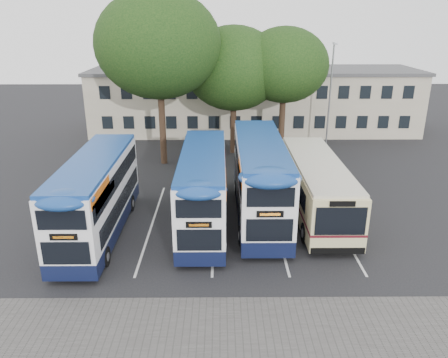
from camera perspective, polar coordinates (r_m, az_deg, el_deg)
ground at (r=20.82m, az=9.06°, el=-11.82°), size 120.00×120.00×0.00m
paving_strip at (r=16.60m, az=4.62°, el=-21.23°), size 40.00×6.00×0.01m
bay_lines at (r=24.91m, az=-1.33°, el=-5.82°), size 14.12×11.00×0.01m
depot_building at (r=45.15m, az=3.89°, el=10.34°), size 32.40×8.40×6.20m
lamp_post at (r=38.92m, az=13.73°, el=11.08°), size 0.25×1.05×9.06m
tree_left at (r=33.72m, az=-8.57°, el=16.94°), size 9.26×9.26×13.04m
tree_mid at (r=36.48m, az=1.27°, el=14.23°), size 7.97×7.97×10.49m
tree_right at (r=36.33m, az=7.90°, el=14.51°), size 7.03×7.03×10.40m
bus_dd_left at (r=23.88m, az=-16.28°, el=-1.77°), size 2.47×10.17×4.24m
bus_dd_mid at (r=24.01m, az=-2.73°, el=-0.86°), size 2.44×10.08×4.20m
bus_dd_right at (r=25.03m, az=4.71°, el=0.43°), size 2.63×10.85×4.52m
bus_single at (r=26.19m, az=11.93°, el=-0.54°), size 2.78×10.91×3.26m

